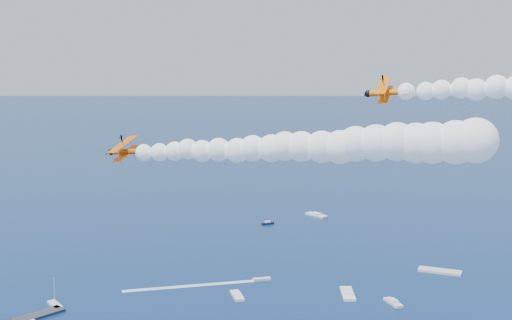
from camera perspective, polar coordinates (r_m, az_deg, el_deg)
The scene contains 4 objects.
biplane_lead at distance 108.04m, azimuth 10.99°, elevation 5.58°, with size 6.87×7.71×4.64m, color orange, non-canonical shape.
biplane_trail at distance 109.56m, azimuth -10.78°, elevation 0.70°, with size 6.64×7.44×4.48m, color #E85704, non-canonical shape.
smoke_trail_trail at distance 98.29m, azimuth 3.27°, elevation 1.11°, with size 53.27×20.71×10.27m, color white, non-canonical shape.
spectator_boats at distance 189.65m, azimuth 18.80°, elevation -11.90°, with size 203.28×159.23×0.70m.
Camera 1 is at (62.65, -58.26, 67.21)m, focal length 47.54 mm.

